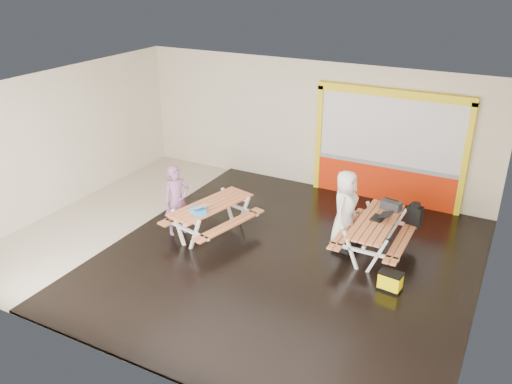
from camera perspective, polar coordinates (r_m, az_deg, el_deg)
The scene contains 14 objects.
room at distance 11.05m, azimuth -2.18°, elevation 1.87°, with size 10.02×8.02×3.52m.
deck at distance 11.32m, azimuth 3.50°, elevation -7.37°, with size 7.50×7.98×0.05m, color black.
kiosk at distance 13.86m, azimuth 14.08°, elevation 4.47°, with size 3.88×0.16×3.00m.
picnic_table_left at distance 12.03m, azimuth -4.80°, elevation -2.12°, with size 1.83×2.32×0.82m.
picnic_table_right at distance 11.52m, azimuth 12.80°, elevation -3.88°, with size 1.43×2.09×0.84m.
person_left at distance 12.08m, azimuth -8.55°, elevation -0.97°, with size 0.62×0.41×1.69m, color #7A4C6E.
person_right at distance 11.74m, azimuth 9.60°, elevation -1.74°, with size 0.85×0.55×1.74m, color white.
laptop_left at distance 11.65m, azimuth -6.30°, elevation -1.75°, with size 0.49×0.47×0.17m.
laptop_right at distance 11.49m, azimuth 13.34°, elevation -2.61°, with size 0.43×0.39×0.17m.
blue_pouch at distance 11.55m, azimuth -6.24°, elevation -2.01°, with size 0.35×0.25×0.10m, color blue.
toolbox at distance 11.96m, azimuth 14.41°, elevation -1.39°, with size 0.48×0.31×0.26m.
backpack at distance 12.09m, azimuth 16.78°, elevation -2.34°, with size 0.35×0.25×0.53m.
dark_case at distance 11.77m, azimuth 9.50°, elevation -5.75°, with size 0.45×0.34×0.17m, color black.
fluke_bag at distance 10.57m, azimuth 14.31°, elevation -9.33°, with size 0.47×0.34×0.38m.
Camera 1 is at (5.14, -8.85, 5.91)m, focal length 37.01 mm.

